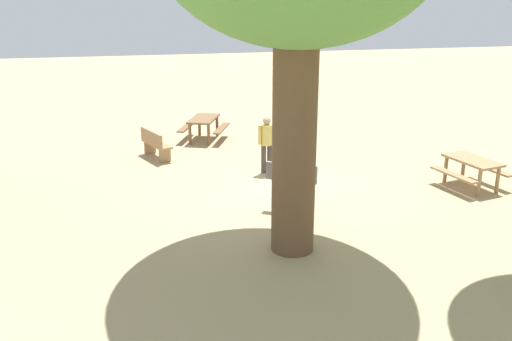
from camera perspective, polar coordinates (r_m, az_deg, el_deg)
name	(u,v)px	position (r m, az deg, el deg)	size (l,w,h in m)	color
ground_plane	(291,196)	(14.87, 3.42, -2.51)	(60.00, 60.00, 0.00)	tan
elephant	(298,172)	(14.17, 4.09, -0.13)	(1.75, 1.56, 1.26)	slate
person_handler	(267,140)	(16.37, 1.06, 2.97)	(0.32, 0.51, 1.62)	#3F3833
wooden_bench	(155,143)	(18.10, -9.88, 2.63)	(1.44, 0.92, 0.88)	#9E7A51
picnic_table_near	(204,123)	(19.94, -5.15, 4.62)	(1.94, 1.93, 0.78)	brown
picnic_table_far	(472,166)	(16.31, 20.42, 0.41)	(1.81, 1.80, 0.78)	#9E7A51
feed_bucket	(308,167)	(16.70, 5.16, 0.38)	(0.36, 0.36, 0.32)	gray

